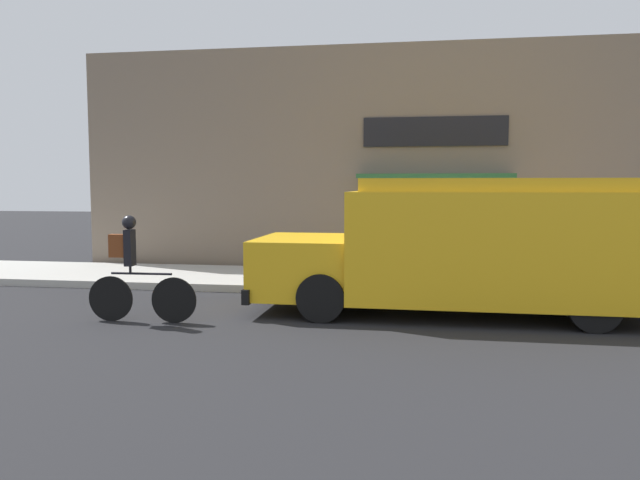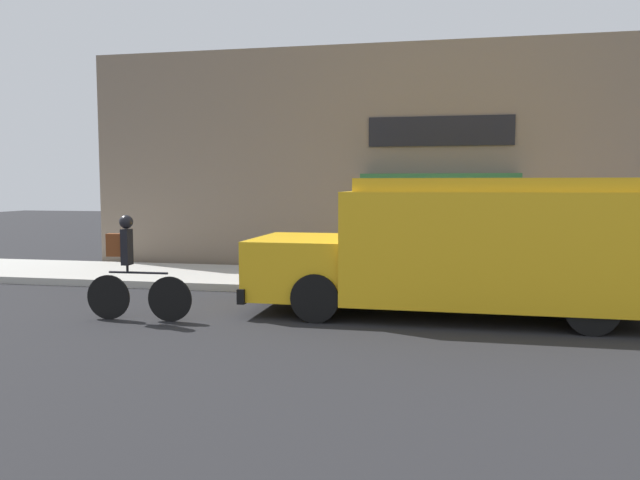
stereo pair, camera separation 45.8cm
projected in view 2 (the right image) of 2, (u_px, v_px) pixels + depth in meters
name	position (u px, v px, depth m)	size (l,w,h in m)	color
ground_plane	(438.00, 299.00, 11.71)	(70.00, 70.00, 0.00)	#232326
sidewalk	(439.00, 283.00, 13.14)	(28.00, 2.93, 0.15)	#ADAAA3
storefront	(442.00, 160.00, 14.61)	(17.61, 1.12, 5.48)	#756656
school_bus	(471.00, 246.00, 10.18)	(6.57, 2.82, 2.25)	yellow
cyclist	(131.00, 270.00, 9.85)	(1.75, 0.22, 1.68)	black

